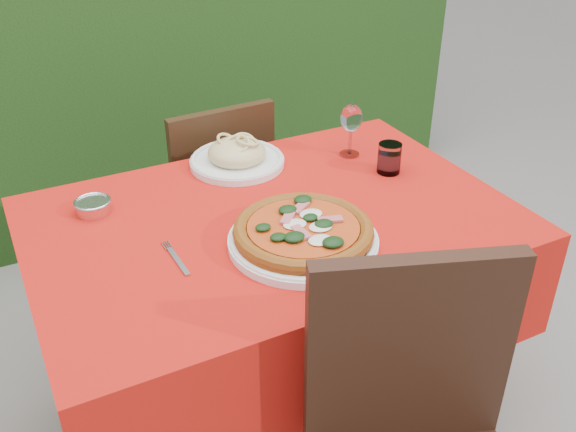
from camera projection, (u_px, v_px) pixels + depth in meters
name	position (u px, v px, depth m)	size (l,w,h in m)	color
ground	(276.00, 413.00, 2.08)	(60.00, 60.00, 0.00)	slate
hedge	(116.00, 20.00, 2.79)	(3.20, 0.55, 1.78)	black
dining_table	(273.00, 262.00, 1.78)	(1.26, 0.86, 0.75)	#442816
chair_far	(216.00, 194.00, 2.35)	(0.40, 0.40, 0.84)	black
pizza_plate	(303.00, 234.00, 1.56)	(0.44, 0.44, 0.07)	white
pasta_plate	(237.00, 156.00, 1.94)	(0.29, 0.29, 0.08)	white
water_glass	(389.00, 160.00, 1.90)	(0.07, 0.07, 0.09)	silver
wine_glass	(351.00, 120.00, 1.96)	(0.07, 0.07, 0.17)	white
fork	(178.00, 261.00, 1.51)	(0.02, 0.17, 0.00)	silver
steel_ramekin	(93.00, 207.00, 1.70)	(0.09, 0.09, 0.03)	silver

